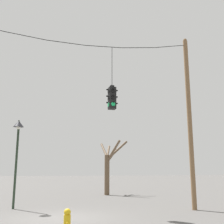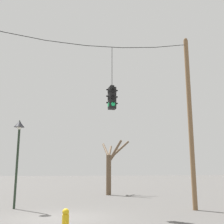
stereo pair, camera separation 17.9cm
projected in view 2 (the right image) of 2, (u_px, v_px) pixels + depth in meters
The scene contains 7 objects.
ground_plane at pixel (61, 218), 11.65m from camera, with size 200.00×200.00×0.00m, color #565451.
utility_pole_right at pixel (190, 119), 14.87m from camera, with size 0.24×0.24×9.25m.
span_wire at pixel (66, 38), 13.72m from camera, with size 13.35×0.03×0.87m.
traffic_light_near_left_pole at pixel (112, 98), 13.80m from camera, with size 0.58×0.58×3.24m.
street_lamp at pixel (18, 139), 14.81m from camera, with size 0.54×0.92×4.54m.
bare_tree at pixel (110, 165), 23.32m from camera, with size 2.10×3.17×4.46m.
fire_hydrant at pixel (65, 221), 8.79m from camera, with size 0.22×0.30×0.75m.
Camera 2 is at (-1.57, -12.39, 1.92)m, focal length 45.00 mm.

